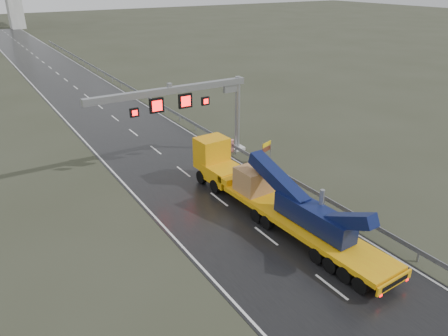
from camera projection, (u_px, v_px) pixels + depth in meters
ground at (307, 268)px, 25.66m from camera, size 400.00×400.00×0.00m
road at (100, 106)px, 56.70m from camera, size 11.00×200.00×0.02m
guardrail at (176, 113)px, 51.58m from camera, size 0.20×140.00×1.40m
sign_gantry at (192, 101)px, 38.34m from camera, size 14.90×1.20×7.42m
heavy_haul_truck at (263, 190)px, 31.07m from camera, size 3.67×18.92×4.42m
exit_sign_pair at (267, 149)px, 38.92m from camera, size 1.22×0.50×2.20m
striped_barrier at (230, 146)px, 42.16m from camera, size 0.81×0.64×1.21m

